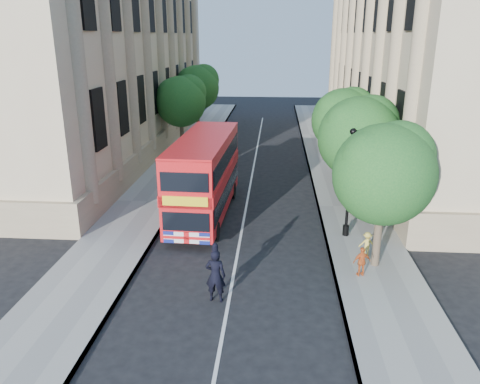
% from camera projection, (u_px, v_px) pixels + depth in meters
% --- Properties ---
extents(ground, '(120.00, 120.00, 0.00)m').
position_uv_depth(ground, '(229.00, 300.00, 17.07)').
color(ground, black).
rests_on(ground, ground).
extents(pavement_right, '(3.50, 80.00, 0.12)m').
position_uv_depth(pavement_right, '(349.00, 207.00, 26.09)').
color(pavement_right, gray).
rests_on(pavement_right, ground).
extents(pavement_left, '(3.50, 80.00, 0.12)m').
position_uv_depth(pavement_left, '(147.00, 202.00, 26.92)').
color(pavement_left, gray).
rests_on(pavement_left, ground).
extents(building_right, '(12.00, 38.00, 18.00)m').
position_uv_depth(building_right, '(438.00, 38.00, 35.90)').
color(building_right, tan).
rests_on(building_right, ground).
extents(building_left, '(12.00, 38.00, 18.00)m').
position_uv_depth(building_left, '(88.00, 38.00, 37.91)').
color(building_left, tan).
rests_on(building_left, ground).
extents(tree_right_near, '(4.00, 4.00, 6.08)m').
position_uv_depth(tree_right_near, '(385.00, 169.00, 18.16)').
color(tree_right_near, '#473828').
rests_on(tree_right_near, ground).
extents(tree_right_mid, '(4.20, 4.20, 6.37)m').
position_uv_depth(tree_right_mid, '(360.00, 133.00, 23.77)').
color(tree_right_mid, '#473828').
rests_on(tree_right_mid, ground).
extents(tree_right_far, '(4.00, 4.00, 6.15)m').
position_uv_depth(tree_right_far, '(344.00, 117.00, 29.49)').
color(tree_right_far, '#473828').
rests_on(tree_right_far, ground).
extents(tree_left_far, '(4.00, 4.00, 6.30)m').
position_uv_depth(tree_left_far, '(181.00, 99.00, 36.92)').
color(tree_left_far, '#473828').
rests_on(tree_left_far, ground).
extents(tree_left_back, '(4.20, 4.20, 6.65)m').
position_uv_depth(tree_left_back, '(198.00, 85.00, 44.40)').
color(tree_left_back, '#473828').
rests_on(tree_left_back, ground).
extents(lamp_post, '(0.32, 0.32, 5.16)m').
position_uv_depth(lamp_post, '(349.00, 187.00, 21.58)').
color(lamp_post, black).
rests_on(lamp_post, pavement_right).
extents(double_decker_bus, '(2.75, 9.14, 4.18)m').
position_uv_depth(double_decker_bus, '(205.00, 174.00, 24.34)').
color(double_decker_bus, red).
rests_on(double_decker_bus, ground).
extents(box_van, '(2.12, 5.12, 2.92)m').
position_uv_depth(box_van, '(201.00, 171.00, 28.20)').
color(box_van, black).
rests_on(box_van, ground).
extents(police_constable, '(0.78, 0.55, 2.03)m').
position_uv_depth(police_constable, '(215.00, 276.00, 16.73)').
color(police_constable, black).
rests_on(police_constable, ground).
extents(woman_pedestrian, '(0.91, 0.89, 1.48)m').
position_uv_depth(woman_pedestrian, '(375.00, 223.00, 21.82)').
color(woman_pedestrian, white).
rests_on(woman_pedestrian, pavement_right).
extents(child_a, '(0.76, 0.46, 1.22)m').
position_uv_depth(child_a, '(362.00, 262.00, 18.38)').
color(child_a, '#CA5823').
rests_on(child_a, pavement_right).
extents(child_b, '(0.68, 0.39, 1.05)m').
position_uv_depth(child_b, '(367.00, 244.00, 20.18)').
color(child_b, gold).
rests_on(child_b, pavement_right).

